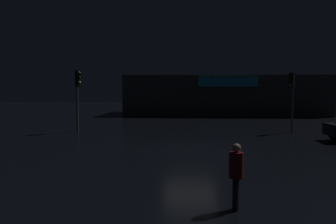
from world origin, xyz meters
TOP-DOWN VIEW (x-y plane):
  - ground_plane at (0.00, 0.00)m, footprint 120.00×120.00m
  - store_building at (4.00, 24.38)m, footprint 21.79×9.47m
  - traffic_signal_main at (6.69, 6.66)m, footprint 0.42×0.42m
  - traffic_signal_opposite at (-7.41, 6.30)m, footprint 0.43×0.41m
  - pedestrian at (1.02, -8.72)m, footprint 0.42×0.42m

SIDE VIEW (x-z plane):
  - ground_plane at x=0.00m, z-range 0.00..0.00m
  - pedestrian at x=1.02m, z-range 0.13..1.73m
  - store_building at x=4.00m, z-range 0.00..4.33m
  - traffic_signal_opposite at x=-7.41m, z-range 0.85..4.98m
  - traffic_signal_main at x=6.69m, z-range 1.01..4.95m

